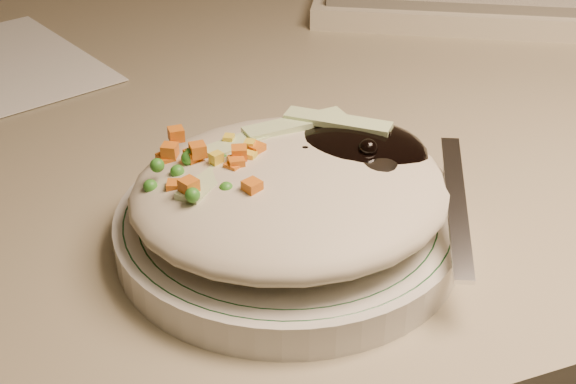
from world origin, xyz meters
name	(u,v)px	position (x,y,z in m)	size (l,w,h in m)	color
desk	(322,274)	(0.00, 1.38, 0.54)	(1.40, 0.70, 0.74)	gray
plate	(288,228)	(-0.11, 1.18, 0.75)	(0.21, 0.21, 0.02)	beige
plate_rim	(288,214)	(-0.11, 1.18, 0.76)	(0.20, 0.20, 0.00)	#144723
meal	(295,183)	(-0.11, 1.18, 0.78)	(0.21, 0.19, 0.05)	#B3AB91
keyboard	(528,1)	(0.27, 1.48, 0.76)	(0.47, 0.35, 0.03)	beige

